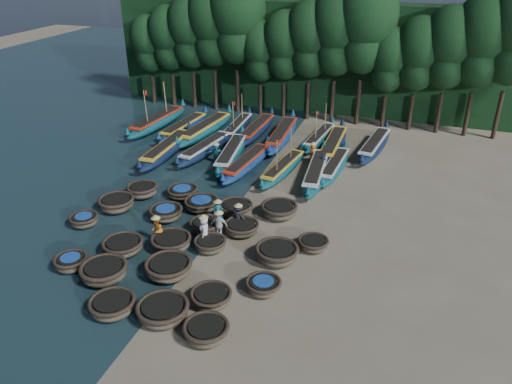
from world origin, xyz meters
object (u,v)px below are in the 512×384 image
(coracle_14, at_px, (277,253))
(long_boat_15, at_px, (319,138))
(long_boat_14, at_px, (282,135))
(coracle_6, at_px, (104,271))
(fisherman_5, at_px, (216,153))
(coracle_3, at_px, (163,310))
(coracle_9, at_px, (263,285))
(long_boat_11, at_px, (205,129))
(coracle_7, at_px, (169,268))
(coracle_18, at_px, (242,227))
(coracle_11, at_px, (123,246))
(long_boat_5, at_px, (247,163))
(long_boat_2, at_px, (167,149))
(fisherman_6, at_px, (313,152))
(coracle_21, at_px, (182,192))
(coracle_20, at_px, (142,190))
(long_boat_16, at_px, (333,145))
(long_boat_17, at_px, (375,145))
(coracle_5, at_px, (71,262))
(coracle_23, at_px, (236,208))
(long_boat_8, at_px, (335,166))
(fisherman_3, at_px, (238,215))
(fisherman_0, at_px, (204,229))
(coracle_16, at_px, (166,213))
(coracle_8, at_px, (211,297))
(long_boat_9, at_px, (158,122))
(coracle_4, at_px, (206,331))
(long_boat_7, at_px, (316,172))
(coracle_12, at_px, (171,242))
(coracle_13, at_px, (210,244))
(fisherman_4, at_px, (219,224))
(long_boat_4, at_px, (231,154))
(long_boat_6, at_px, (283,168))
(coracle_15, at_px, (116,203))
(coracle_10, at_px, (84,220))
(long_boat_10, at_px, (184,127))
(long_boat_12, at_px, (237,127))
(fisherman_1, at_px, (218,211))
(coracle_2, at_px, (112,305))
(long_boat_13, at_px, (257,129))

(coracle_14, distance_m, long_boat_15, 17.28)
(long_boat_14, bearing_deg, coracle_6, -101.30)
(fisherman_5, bearing_deg, coracle_3, -84.15)
(coracle_9, distance_m, long_boat_11, 21.59)
(coracle_7, distance_m, coracle_18, 5.33)
(coracle_11, distance_m, long_boat_15, 20.19)
(long_boat_5, height_order, long_boat_15, long_boat_15)
(long_boat_2, xyz_separation_m, fisherman_6, (10.92, 2.47, 0.26))
(coracle_9, bearing_deg, coracle_21, 136.51)
(coracle_6, xyz_separation_m, coracle_20, (-2.84, 8.47, -0.03))
(coracle_14, distance_m, long_boat_16, 15.77)
(coracle_18, bearing_deg, long_boat_17, 69.23)
(coracle_5, bearing_deg, coracle_18, 40.57)
(coracle_11, distance_m, coracle_23, 7.16)
(long_boat_8, relative_size, fisherman_3, 4.27)
(coracle_7, relative_size, fisherman_0, 1.40)
(coracle_16, height_order, coracle_21, coracle_16)
(coracle_8, relative_size, fisherman_3, 1.36)
(long_boat_5, relative_size, long_boat_9, 0.86)
(long_boat_5, bearing_deg, coracle_7, -81.44)
(coracle_21, xyz_separation_m, long_boat_11, (-3.18, 10.81, 0.24))
(long_boat_2, height_order, fisherman_0, fisherman_0)
(coracle_4, bearing_deg, long_boat_7, 86.93)
(coracle_12, relative_size, coracle_18, 1.10)
(coracle_13, height_order, long_boat_14, long_boat_14)
(fisherman_3, bearing_deg, fisherman_4, 71.54)
(coracle_3, height_order, fisherman_6, fisherman_6)
(coracle_12, bearing_deg, fisherman_0, 34.21)
(coracle_12, relative_size, long_boat_4, 0.32)
(long_boat_6, bearing_deg, long_boat_15, 88.26)
(coracle_21, distance_m, long_boat_8, 11.12)
(coracle_15, relative_size, coracle_16, 0.93)
(long_boat_4, height_order, fisherman_5, fisherman_5)
(long_boat_4, bearing_deg, long_boat_15, 37.69)
(coracle_10, xyz_separation_m, fisherman_3, (8.65, 2.71, 0.42))
(coracle_21, relative_size, long_boat_17, 0.24)
(long_boat_5, xyz_separation_m, fisherman_4, (1.68, -9.23, 0.36))
(long_boat_6, xyz_separation_m, long_boat_10, (-10.48, 5.43, 0.04))
(coracle_20, bearing_deg, long_boat_12, 83.20)
(coracle_5, relative_size, fisherman_1, 1.03)
(coracle_2, xyz_separation_m, coracle_13, (2.11, 6.08, -0.03))
(coracle_13, height_order, long_boat_15, long_boat_15)
(coracle_8, xyz_separation_m, coracle_23, (-1.90, 8.11, 0.07))
(long_boat_13, distance_m, long_boat_16, 7.02)
(coracle_21, bearing_deg, coracle_7, -68.13)
(coracle_5, xyz_separation_m, long_boat_5, (4.32, 14.43, 0.12))
(long_boat_7, height_order, fisherman_1, fisherman_1)
(coracle_20, height_order, long_boat_2, long_boat_2)
(coracle_15, bearing_deg, fisherman_1, 3.87)
(fisherman_0, bearing_deg, fisherman_5, 176.92)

